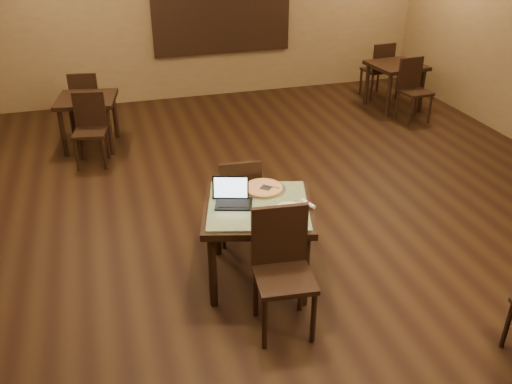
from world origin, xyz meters
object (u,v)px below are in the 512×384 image
object	(u,v)px
laptop	(232,196)
other_table_a_chair_near	(413,86)
other_table_b	(87,106)
other_table_a	(396,71)
pizza_pan	(263,189)
tiled_table	(258,215)
chair_main_near	(282,263)
other_table_b_chair_far	(86,99)
other_table_b_chair_near	(90,125)
chair_main_far	(239,196)
other_table_a_chair_far	(379,67)

from	to	relation	value
laptop	other_table_a_chair_near	world-z (taller)	laptop
other_table_b	other_table_a	bearing A→B (deg)	13.36
pizza_pan	other_table_a_chair_near	bearing A→B (deg)	41.96
pizza_pan	tiled_table	bearing A→B (deg)	-116.57
chair_main_near	other_table_b_chair_far	xyz separation A→B (m)	(-1.38, 4.67, -0.06)
other_table_b_chair_far	other_table_b_chair_near	bearing A→B (deg)	101.85
other_table_a	other_table_b	distance (m)	4.81
other_table_a_chair_near	other_table_b_chair_far	xyz separation A→B (m)	(-4.81, 0.83, -0.02)
chair_main_far	other_table_a_chair_far	size ratio (longest dim) A/B	0.97
laptop	other_table_a_chair_far	size ratio (longest dim) A/B	0.38
pizza_pan	other_table_a_chair_far	xyz separation A→B (m)	(3.33, 4.09, -0.23)
chair_main_far	other_table_b	world-z (taller)	chair_main_far
tiled_table	other_table_b	bearing A→B (deg)	126.61
tiled_table	laptop	size ratio (longest dim) A/B	3.14
other_table_b_chair_far	laptop	bearing A→B (deg)	116.78
chair_main_near	other_table_a	bearing A→B (deg)	57.85
chair_main_near	chair_main_far	size ratio (longest dim) A/B	1.11
tiled_table	other_table_b_chair_far	xyz separation A→B (m)	(-1.37, 4.06, -0.14)
other_table_a	other_table_a_chair_near	bearing A→B (deg)	-96.41
other_table_a_chair_near	other_table_b_chair_far	distance (m)	4.88
pizza_pan	other_table_b	distance (m)	3.60
other_table_b	other_table_b_chair_far	distance (m)	0.54
laptop	chair_main_far	bearing A→B (deg)	87.19
laptop	pizza_pan	world-z (taller)	laptop
laptop	other_table_b	bearing A→B (deg)	126.23
laptop	other_table_b	xyz separation A→B (m)	(-1.15, 3.42, -0.23)
tiled_table	pizza_pan	world-z (taller)	pizza_pan
other_table_a	other_table_a_chair_far	distance (m)	0.56
chair_main_far	other_table_b_chair_far	size ratio (longest dim) A/B	1.00
laptop	other_table_a	size ratio (longest dim) A/B	0.42
other_table_b_chair_near	other_table_a	bearing A→B (deg)	19.69
laptop	other_table_a_chair_near	size ratio (longest dim) A/B	0.38
other_table_a_chair_far	other_table_b_chair_near	bearing A→B (deg)	10.08
other_table_a	other_table_b_chair_near	world-z (taller)	other_table_b_chair_near
tiled_table	chair_main_far	distance (m)	0.64
other_table_a_chair_near	other_table_b	distance (m)	4.80
chair_main_far	other_table_b_chair_far	world-z (taller)	chair_main_far
chair_main_near	chair_main_far	bearing A→B (deg)	96.66
other_table_a_chair_far	other_table_b_chair_far	distance (m)	4.83
chair_main_far	pizza_pan	size ratio (longest dim) A/B	2.30
laptop	other_table_a_chair_far	xyz separation A→B (m)	(3.65, 4.23, -0.28)
chair_main_far	other_table_b	bearing A→B (deg)	-60.31
chair_main_far	other_table_b_chair_near	world-z (taller)	chair_main_far
tiled_table	chair_main_near	size ratio (longest dim) A/B	1.11
laptop	other_table_b	world-z (taller)	laptop
other_table_a_chair_far	other_table_b_chair_near	xyz separation A→B (m)	(-4.79, -1.34, -0.02)
other_table_b_chair_far	tiled_table	bearing A→B (deg)	118.97
tiled_table	pizza_pan	xyz separation A→B (m)	(0.12, 0.24, 0.11)
other_table_a_chair_near	other_table_b	bearing A→B (deg)	170.87
other_table_b	pizza_pan	bearing A→B (deg)	-55.48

